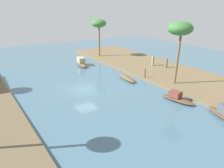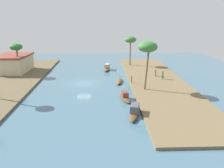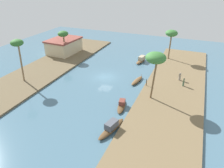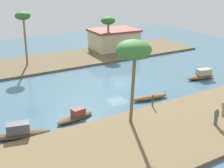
% 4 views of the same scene
% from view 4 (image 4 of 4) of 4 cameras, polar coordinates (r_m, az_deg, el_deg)
% --- Properties ---
extents(river_water, '(71.60, 71.60, 0.00)m').
position_cam_4_polar(river_water, '(38.20, 0.90, 0.18)').
color(river_water, '#476B7F').
rests_on(river_water, ground).
extents(riverbank_left, '(44.90, 10.15, 0.31)m').
position_cam_4_polar(riverbank_left, '(28.60, 15.16, -7.45)').
color(riverbank_left, brown).
rests_on(riverbank_left, ground).
extents(riverbank_right, '(44.90, 10.15, 0.31)m').
position_cam_4_polar(riverbank_right, '(49.49, -7.23, 4.92)').
color(riverbank_right, brown).
rests_on(riverbank_right, ground).
extents(sampan_foreground, '(4.12, 1.75, 1.08)m').
position_cam_4_polar(sampan_foreground, '(28.83, -6.96, -6.15)').
color(sampan_foreground, brown).
rests_on(sampan_foreground, river_water).
extents(sampan_with_red_awning, '(5.37, 2.32, 1.39)m').
position_cam_4_polar(sampan_with_red_awning, '(26.74, -17.54, -8.91)').
color(sampan_with_red_awning, brown).
rests_on(sampan_with_red_awning, river_water).
extents(sampan_near_left_bank, '(4.45, 1.59, 0.82)m').
position_cam_4_polar(sampan_near_left_bank, '(33.40, 7.35, -2.56)').
color(sampan_near_left_bank, brown).
rests_on(sampan_near_left_bank, river_water).
extents(sampan_open_hull, '(4.29, 1.76, 1.36)m').
position_cam_4_polar(sampan_open_hull, '(41.37, 16.94, 1.66)').
color(sampan_open_hull, brown).
rests_on(sampan_open_hull, river_water).
extents(person_on_near_bank, '(0.39, 0.35, 1.67)m').
position_cam_4_polar(person_on_near_bank, '(28.40, 19.43, -6.10)').
color(person_on_near_bank, '#4C664C').
rests_on(person_on_near_bank, riverbank_left).
extents(person_by_mooring, '(0.51, 0.51, 1.63)m').
position_cam_4_polar(person_by_mooring, '(30.50, 20.80, -4.55)').
color(person_by_mooring, gray).
rests_on(person_by_mooring, riverbank_left).
extents(mooring_post, '(0.14, 0.14, 1.26)m').
position_cam_4_polar(mooring_post, '(30.84, 7.84, -3.18)').
color(mooring_post, '#4C3823').
rests_on(mooring_post, riverbank_left).
extents(palm_tree_left_near, '(3.08, 3.08, 7.73)m').
position_cam_4_polar(palm_tree_left_near, '(25.22, 4.18, 6.35)').
color(palm_tree_left_near, brown).
rests_on(palm_tree_left_near, riverbank_left).
extents(palm_tree_right_tall, '(2.21, 2.21, 7.93)m').
position_cam_4_polar(palm_tree_right_tall, '(45.35, -16.77, 12.03)').
color(palm_tree_right_tall, '#7F6647').
rests_on(palm_tree_right_tall, riverbank_right).
extents(palm_tree_right_short, '(2.49, 2.49, 6.18)m').
position_cam_4_polar(palm_tree_right_short, '(51.71, -0.78, 11.90)').
color(palm_tree_right_short, '#7F6647').
rests_on(palm_tree_right_short, riverbank_right).
extents(riverside_building, '(8.71, 6.67, 3.57)m').
position_cam_4_polar(riverside_building, '(54.79, 0.38, 8.68)').
color(riverside_building, beige).
rests_on(riverside_building, riverbank_right).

